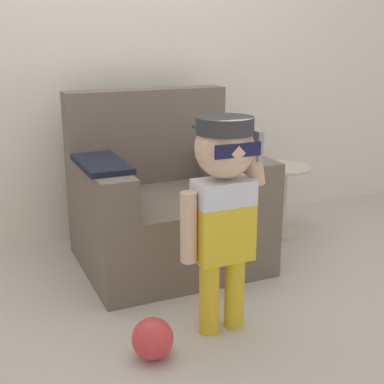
# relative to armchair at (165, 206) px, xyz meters

# --- Properties ---
(ground_plane) EXTENTS (10.00, 10.00, 0.00)m
(ground_plane) POSITION_rel_armchair_xyz_m (-0.15, -0.22, -0.34)
(ground_plane) COLOR #BCB29E
(wall_back) EXTENTS (10.00, 0.05, 2.60)m
(wall_back) POSITION_rel_armchair_xyz_m (-0.15, 0.59, 0.96)
(wall_back) COLOR beige
(wall_back) RESTS_ON ground_plane
(armchair) EXTENTS (1.02, 0.87, 1.00)m
(armchair) POSITION_rel_armchair_xyz_m (0.00, 0.00, 0.00)
(armchair) COLOR #6B5B4C
(armchair) RESTS_ON ground_plane
(person_child) EXTENTS (0.40, 0.30, 0.98)m
(person_child) POSITION_rel_armchair_xyz_m (-0.05, -0.85, 0.31)
(person_child) COLOR gold
(person_child) RESTS_ON ground_plane
(side_table) EXTENTS (0.37, 0.37, 0.48)m
(side_table) POSITION_rel_armchair_xyz_m (0.86, 0.07, -0.05)
(side_table) COLOR beige
(side_table) RESTS_ON ground_plane
(toy_ball) EXTENTS (0.18, 0.18, 0.18)m
(toy_ball) POSITION_rel_armchair_xyz_m (-0.42, -0.94, -0.25)
(toy_ball) COLOR #D13838
(toy_ball) RESTS_ON ground_plane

